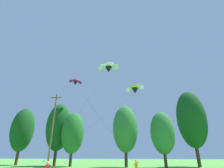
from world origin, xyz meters
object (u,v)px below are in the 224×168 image
object	(u,v)px
parafoil_kite_far_white	(109,67)
parafoil_kite_high_lime_white	(135,89)
kite_flyer_mid	(136,167)
parafoil_kite_mid_magenta	(76,82)
utility_pole	(53,127)

from	to	relation	value
parafoil_kite_far_white	parafoil_kite_high_lime_white	bearing A→B (deg)	38.78
kite_flyer_mid	parafoil_kite_mid_magenta	size ratio (longest dim) A/B	0.09
parafoil_kite_mid_magenta	kite_flyer_mid	bearing A→B (deg)	-49.80
kite_flyer_mid	parafoil_kite_mid_magenta	world-z (taller)	parafoil_kite_mid_magenta
parafoil_kite_high_lime_white	parafoil_kite_far_white	xyz separation A→B (m)	(-4.48, -3.60, 3.09)
utility_pole	kite_flyer_mid	distance (m)	17.83
parafoil_kite_high_lime_white	parafoil_kite_far_white	bearing A→B (deg)	-141.22
utility_pole	parafoil_kite_high_lime_white	size ratio (longest dim) A/B	0.68
utility_pole	parafoil_kite_mid_magenta	size ratio (longest dim) A/B	0.70
kite_flyer_mid	parafoil_kite_high_lime_white	bearing A→B (deg)	88.66
parafoil_kite_high_lime_white	parafoil_kite_mid_magenta	xyz separation A→B (m)	(-14.43, 6.24, 5.05)
kite_flyer_mid	parafoil_kite_high_lime_white	size ratio (longest dim) A/B	0.09
utility_pole	parafoil_kite_high_lime_white	world-z (taller)	parafoil_kite_high_lime_white
kite_flyer_mid	parafoil_kite_high_lime_white	world-z (taller)	parafoil_kite_high_lime_white
kite_flyer_mid	parafoil_kite_far_white	bearing A→B (deg)	121.43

